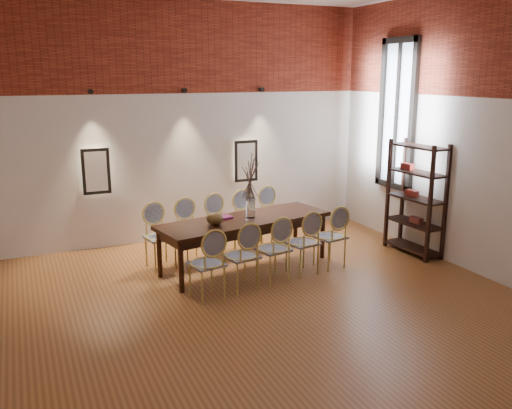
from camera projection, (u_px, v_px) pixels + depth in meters
name	position (u px, v px, depth m)	size (l,w,h in m)	color
floor	(258.00, 319.00, 6.42)	(7.00, 7.00, 0.02)	#995E2F
wall_back	(172.00, 124.00, 9.10)	(7.00, 0.10, 4.00)	silver
wall_right	(496.00, 136.00, 7.34)	(0.10, 7.00, 4.00)	silver
brick_band_back	(170.00, 46.00, 8.74)	(7.00, 0.02, 1.50)	maroon
brick_band_right	(503.00, 39.00, 7.02)	(0.02, 7.00, 1.50)	maroon
niche_left	(96.00, 171.00, 8.66)	(0.36, 0.06, 0.66)	#FFEAC6
niche_right	(245.00, 161.00, 9.68)	(0.36, 0.06, 0.66)	#FFEAC6
spot_fixture_left	(90.00, 92.00, 8.34)	(0.08, 0.08, 0.10)	black
spot_fixture_mid	(184.00, 90.00, 8.93)	(0.08, 0.08, 0.10)	black
spot_fixture_right	(262.00, 89.00, 9.48)	(0.08, 0.08, 0.10)	black
window_glass	(398.00, 115.00, 9.05)	(0.02, 0.78, 2.38)	silver
window_frame	(397.00, 115.00, 9.04)	(0.08, 0.90, 2.50)	black
window_mullion	(397.00, 115.00, 9.04)	(0.06, 0.06, 2.40)	black
dining_table	(245.00, 243.00, 8.03)	(2.61, 0.84, 0.75)	black
chair_near_a	(207.00, 264.00, 6.87)	(0.44, 0.44, 0.94)	#D0BB58
chair_near_b	(241.00, 256.00, 7.16)	(0.44, 0.44, 0.94)	#D0BB58
chair_near_c	(273.00, 249.00, 7.45)	(0.44, 0.44, 0.94)	#D0BB58
chair_near_d	(302.00, 243.00, 7.73)	(0.44, 0.44, 0.94)	#D0BB58
chair_near_e	(330.00, 236.00, 8.02)	(0.44, 0.44, 0.94)	#D0BB58
chair_far_a	(160.00, 237.00, 7.99)	(0.44, 0.44, 0.94)	#D0BB58
chair_far_b	(191.00, 231.00, 8.28)	(0.44, 0.44, 0.94)	#D0BB58
chair_far_c	(221.00, 226.00, 8.57)	(0.44, 0.44, 0.94)	#D0BB58
chair_far_d	(248.00, 221.00, 8.86)	(0.44, 0.44, 0.94)	#D0BB58
chair_far_e	(274.00, 216.00, 9.14)	(0.44, 0.44, 0.94)	#D0BB58
vase	(250.00, 208.00, 7.96)	(0.14, 0.14, 0.30)	silver
dried_branches	(250.00, 178.00, 7.85)	(0.50, 0.50, 0.70)	#47342C
bowl	(215.00, 219.00, 7.59)	(0.24, 0.24, 0.18)	brown
book	(223.00, 218.00, 7.94)	(0.26, 0.18, 0.03)	#7F1E65
shelving_rack	(416.00, 198.00, 8.57)	(0.38, 1.00, 1.80)	black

